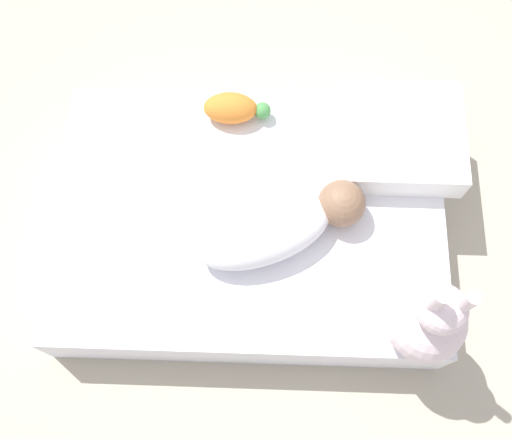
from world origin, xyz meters
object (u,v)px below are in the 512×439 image
(pillow, at_px, (399,138))
(bunny_plush, at_px, (428,319))
(turtle_plush, at_px, (233,108))
(swaddled_baby, at_px, (280,226))

(pillow, bearing_deg, bunny_plush, -87.27)
(pillow, xyz_separation_m, bunny_plush, (0.03, -0.55, 0.08))
(pillow, distance_m, turtle_plush, 0.49)
(pillow, height_order, turtle_plush, pillow)
(bunny_plush, bearing_deg, swaddled_baby, 144.73)
(swaddled_baby, height_order, pillow, swaddled_baby)
(swaddled_baby, xyz_separation_m, bunny_plush, (0.37, -0.26, 0.07))
(pillow, xyz_separation_m, turtle_plush, (-0.49, 0.09, -0.01))
(bunny_plush, bearing_deg, turtle_plush, 128.92)
(swaddled_baby, relative_size, pillow, 1.35)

